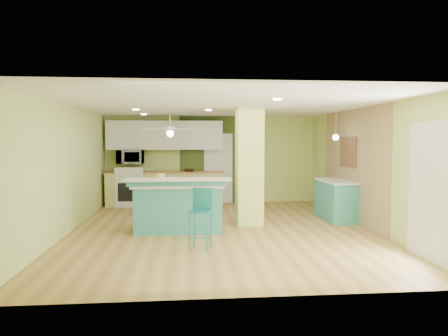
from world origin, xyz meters
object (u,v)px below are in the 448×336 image
Objects in this scene: side_counter at (335,200)px; fruit_bowl at (189,170)px; bar_stool at (201,208)px; peninsula at (179,206)px; canister at (161,178)px.

side_counter is 4.55× the size of fruit_bowl.
fruit_bowl is at bearing 109.33° from bar_stool.
canister reaches higher than peninsula.
canister is (-0.78, 1.59, 0.36)m from bar_stool.
bar_stool is 0.73× the size of side_counter.
bar_stool is at bearing -63.85° from canister.
bar_stool is at bearing -87.53° from fruit_bowl.
peninsula reaches higher than fruit_bowl.
bar_stool reaches higher than side_counter.
side_counter is (3.55, 0.83, -0.05)m from peninsula.
bar_stool reaches higher than fruit_bowl.
peninsula is 3.16m from fruit_bowl.
fruit_bowl is at bearing 145.68° from side_counter.
bar_stool is at bearing -72.35° from peninsula.
bar_stool is at bearing -144.95° from side_counter.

